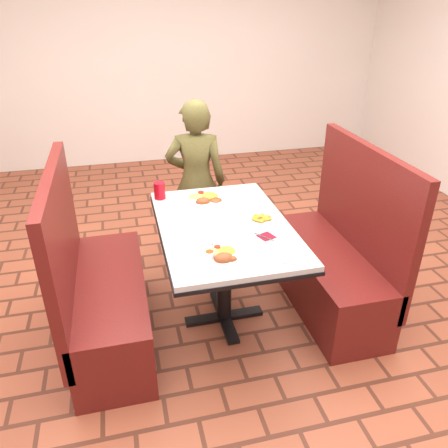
{
  "coord_description": "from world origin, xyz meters",
  "views": [
    {
      "loc": [
        -0.58,
        -2.36,
        2.02
      ],
      "look_at": [
        0.0,
        0.0,
        0.75
      ],
      "focal_mm": 35.0,
      "sensor_mm": 36.0,
      "label": 1
    }
  ],
  "objects_px": {
    "booth_bench_right": "(333,264)",
    "near_dinner_plate": "(222,253)",
    "plantain_plate": "(261,219)",
    "far_dinner_plate": "(206,197)",
    "dining_table": "(224,237)",
    "red_tumbler": "(160,191)",
    "diner_person": "(196,182)",
    "booth_bench_left": "(102,297)"
  },
  "relations": [
    {
      "from": "booth_bench_right",
      "to": "near_dinner_plate",
      "type": "relative_size",
      "value": 4.93
    },
    {
      "from": "plantain_plate",
      "to": "far_dinner_plate",
      "type": "bearing_deg",
      "value": 125.91
    },
    {
      "from": "plantain_plate",
      "to": "near_dinner_plate",
      "type": "bearing_deg",
      "value": -133.07
    },
    {
      "from": "near_dinner_plate",
      "to": "far_dinner_plate",
      "type": "xyz_separation_m",
      "value": [
        0.06,
        0.75,
        0.0
      ]
    },
    {
      "from": "dining_table",
      "to": "booth_bench_right",
      "type": "relative_size",
      "value": 1.01
    },
    {
      "from": "dining_table",
      "to": "red_tumbler",
      "type": "distance_m",
      "value": 0.62
    },
    {
      "from": "booth_bench_right",
      "to": "diner_person",
      "type": "bearing_deg",
      "value": 130.97
    },
    {
      "from": "dining_table",
      "to": "plantain_plate",
      "type": "bearing_deg",
      "value": -3.25
    },
    {
      "from": "booth_bench_left",
      "to": "far_dinner_plate",
      "type": "relative_size",
      "value": 4.07
    },
    {
      "from": "booth_bench_left",
      "to": "diner_person",
      "type": "xyz_separation_m",
      "value": [
        0.79,
        0.93,
        0.34
      ]
    },
    {
      "from": "near_dinner_plate",
      "to": "red_tumbler",
      "type": "relative_size",
      "value": 2.04
    },
    {
      "from": "booth_bench_right",
      "to": "red_tumbler",
      "type": "distance_m",
      "value": 1.33
    },
    {
      "from": "diner_person",
      "to": "red_tumbler",
      "type": "xyz_separation_m",
      "value": [
        -0.34,
        -0.43,
        0.14
      ]
    },
    {
      "from": "diner_person",
      "to": "red_tumbler",
      "type": "distance_m",
      "value": 0.57
    },
    {
      "from": "booth_bench_right",
      "to": "far_dinner_plate",
      "type": "distance_m",
      "value": 1.02
    },
    {
      "from": "diner_person",
      "to": "plantain_plate",
      "type": "relative_size",
      "value": 6.7
    },
    {
      "from": "dining_table",
      "to": "far_dinner_plate",
      "type": "distance_m",
      "value": 0.39
    },
    {
      "from": "near_dinner_plate",
      "to": "booth_bench_left",
      "type": "bearing_deg",
      "value": 151.29
    },
    {
      "from": "booth_bench_left",
      "to": "booth_bench_right",
      "type": "xyz_separation_m",
      "value": [
        1.6,
        0.0,
        0.0
      ]
    },
    {
      "from": "dining_table",
      "to": "far_dinner_plate",
      "type": "relative_size",
      "value": 4.12
    },
    {
      "from": "plantain_plate",
      "to": "dining_table",
      "type": "bearing_deg",
      "value": 176.75
    },
    {
      "from": "dining_table",
      "to": "diner_person",
      "type": "relative_size",
      "value": 0.9
    },
    {
      "from": "booth_bench_left",
      "to": "diner_person",
      "type": "distance_m",
      "value": 1.27
    },
    {
      "from": "booth_bench_right",
      "to": "far_dinner_plate",
      "type": "xyz_separation_m",
      "value": [
        -0.84,
        0.37,
        0.45
      ]
    },
    {
      "from": "far_dinner_plate",
      "to": "red_tumbler",
      "type": "bearing_deg",
      "value": 158.49
    },
    {
      "from": "booth_bench_right",
      "to": "near_dinner_plate",
      "type": "height_order",
      "value": "booth_bench_right"
    },
    {
      "from": "booth_bench_left",
      "to": "far_dinner_plate",
      "type": "height_order",
      "value": "booth_bench_left"
    },
    {
      "from": "dining_table",
      "to": "booth_bench_right",
      "type": "height_order",
      "value": "booth_bench_right"
    },
    {
      "from": "booth_bench_right",
      "to": "booth_bench_left",
      "type": "bearing_deg",
      "value": 180.0
    },
    {
      "from": "booth_bench_left",
      "to": "far_dinner_plate",
      "type": "xyz_separation_m",
      "value": [
        0.76,
        0.37,
        0.45
      ]
    },
    {
      "from": "diner_person",
      "to": "near_dinner_plate",
      "type": "xyz_separation_m",
      "value": [
        -0.1,
        -1.31,
        0.11
      ]
    },
    {
      "from": "diner_person",
      "to": "plantain_plate",
      "type": "bearing_deg",
      "value": 117.25
    },
    {
      "from": "booth_bench_left",
      "to": "near_dinner_plate",
      "type": "relative_size",
      "value": 4.93
    },
    {
      "from": "far_dinner_plate",
      "to": "near_dinner_plate",
      "type": "bearing_deg",
      "value": -94.94
    },
    {
      "from": "booth_bench_left",
      "to": "plantain_plate",
      "type": "height_order",
      "value": "booth_bench_left"
    },
    {
      "from": "far_dinner_plate",
      "to": "dining_table",
      "type": "bearing_deg",
      "value": -84.08
    },
    {
      "from": "plantain_plate",
      "to": "diner_person",
      "type": "bearing_deg",
      "value": 104.6
    },
    {
      "from": "booth_bench_left",
      "to": "near_dinner_plate",
      "type": "bearing_deg",
      "value": -28.71
    },
    {
      "from": "booth_bench_left",
      "to": "near_dinner_plate",
      "type": "height_order",
      "value": "booth_bench_left"
    },
    {
      "from": "booth_bench_right",
      "to": "red_tumbler",
      "type": "xyz_separation_m",
      "value": [
        -1.14,
        0.49,
        0.48
      ]
    },
    {
      "from": "booth_bench_right",
      "to": "plantain_plate",
      "type": "bearing_deg",
      "value": -178.6
    },
    {
      "from": "diner_person",
      "to": "near_dinner_plate",
      "type": "height_order",
      "value": "diner_person"
    }
  ]
}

